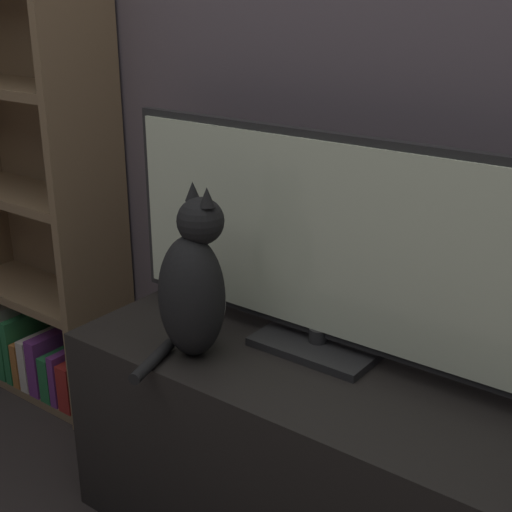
{
  "coord_description": "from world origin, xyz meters",
  "views": [
    {
      "loc": [
        0.8,
        -0.31,
        1.36
      ],
      "look_at": [
        -0.12,
        0.92,
        0.78
      ],
      "focal_mm": 50.0,
      "sensor_mm": 36.0,
      "label": 1
    }
  ],
  "objects": [
    {
      "name": "tv",
      "position": [
        -0.01,
        1.02,
        0.8
      ],
      "size": [
        1.12,
        0.18,
        0.53
      ],
      "color": "black",
      "rests_on": "tv_stand"
    },
    {
      "name": "tv_stand",
      "position": [
        0.0,
        0.94,
        0.26
      ],
      "size": [
        1.14,
        0.48,
        0.53
      ],
      "color": "black",
      "rests_on": "ground_plane"
    },
    {
      "name": "bookshelf",
      "position": [
        -1.17,
        1.09,
        0.78
      ],
      "size": [
        0.65,
        0.28,
        1.78
      ],
      "color": "brown",
      "rests_on": "ground_plane"
    },
    {
      "name": "cat",
      "position": [
        -0.23,
        0.82,
        0.7
      ],
      "size": [
        0.21,
        0.29,
        0.42
      ],
      "rotation": [
        0.0,
        0.0,
        -0.3
      ],
      "color": "black",
      "rests_on": "tv_stand"
    },
    {
      "name": "wall_back",
      "position": [
        0.0,
        1.22,
        1.3
      ],
      "size": [
        4.8,
        0.05,
        2.6
      ],
      "color": "#564C51",
      "rests_on": "ground_plane"
    }
  ]
}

